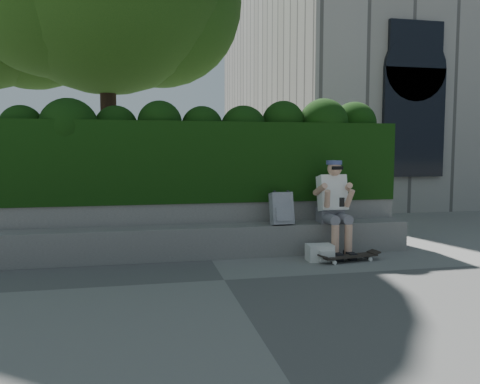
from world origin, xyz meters
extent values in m
plane|color=slate|center=(0.00, 0.00, 0.00)|extent=(80.00, 80.00, 0.00)
cube|color=gray|center=(0.00, 1.25, 0.23)|extent=(6.00, 0.45, 0.45)
cube|color=gray|center=(0.00, 1.73, 0.38)|extent=(6.00, 0.50, 0.75)
cube|color=black|center=(0.00, 1.95, 1.35)|extent=(6.00, 1.00, 1.20)
cylinder|color=black|center=(-1.58, 4.63, 1.51)|extent=(0.32, 0.32, 3.02)
cube|color=slate|center=(1.82, 1.20, 0.56)|extent=(0.36, 0.26, 0.22)
cube|color=white|center=(1.82, 1.13, 0.90)|extent=(0.40, 0.32, 0.55)
sphere|color=tan|center=(1.82, 1.06, 1.26)|extent=(0.21, 0.21, 0.21)
cylinder|color=#465081|center=(1.82, 1.08, 1.35)|extent=(0.23, 0.23, 0.06)
cube|color=black|center=(1.82, 0.78, 0.80)|extent=(0.07, 0.02, 0.13)
cylinder|color=tan|center=(1.72, 0.76, 0.24)|extent=(0.11, 0.11, 0.47)
cylinder|color=tan|center=(1.92, 0.76, 0.24)|extent=(0.11, 0.11, 0.47)
cube|color=black|center=(1.72, 0.70, 0.05)|extent=(0.10, 0.26, 0.10)
cube|color=black|center=(1.92, 0.70, 0.05)|extent=(0.10, 0.26, 0.10)
cube|color=black|center=(1.84, 0.56, 0.08)|extent=(0.83, 0.32, 0.02)
cylinder|color=silver|center=(1.57, 0.43, 0.03)|extent=(0.06, 0.04, 0.06)
cylinder|color=silver|center=(1.55, 0.60, 0.03)|extent=(0.06, 0.04, 0.06)
cylinder|color=silver|center=(2.14, 0.52, 0.03)|extent=(0.06, 0.04, 0.06)
cylinder|color=silver|center=(2.11, 0.69, 0.03)|extent=(0.06, 0.04, 0.06)
cube|color=#B7B8BD|center=(1.05, 1.15, 0.68)|extent=(0.33, 0.19, 0.47)
cube|color=silver|center=(1.46, 0.69, 0.11)|extent=(0.36, 0.26, 0.23)
camera|label=1|loc=(-0.92, -5.32, 1.51)|focal=35.00mm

